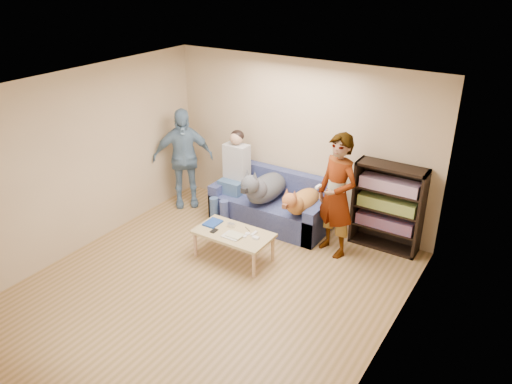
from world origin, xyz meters
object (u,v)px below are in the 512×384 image
Objects in this scene: person_standing_right at (337,196)px; coffee_table at (233,235)px; notebook_blue at (213,223)px; bookshelf at (388,205)px; dog_gray at (264,188)px; person_seated at (233,172)px; person_standing_left at (183,158)px; sofa at (273,206)px; camera_silver at (231,225)px; dog_tan at (301,202)px.

person_standing_right reaches higher than coffee_table.
bookshelf reaches higher than notebook_blue.
dog_gray is (0.25, 1.01, 0.23)m from notebook_blue.
person_seated is at bearing 124.42° from coffee_table.
person_standing_left is 0.91× the size of sofa.
coffee_table is (0.77, -1.12, -0.40)m from person_seated.
coffee_table is at bearing -139.09° from bookshelf.
camera_silver is 0.10× the size of dog_tan.
camera_silver is 1.23m from person_seated.
bookshelf is at bearing 8.29° from person_seated.
notebook_blue is 0.41m from coffee_table.
coffee_table is 0.85× the size of bookshelf.
dog_gray is at bearing -107.50° from sofa.
person_standing_left is 1.57× the size of coffee_table.
person_seated is 1.29× the size of dog_tan.
coffee_table is at bearing -7.13° from notebook_blue.
dog_tan is at bearing -167.40° from person_standing_right.
person_standing_right is 1.41m from sofa.
coffee_table is 2.28m from bookshelf.
person_standing_left reaches higher than dog_gray.
notebook_blue is 0.18× the size of person_seated.
notebook_blue is 1.36m from dog_tan.
dog_tan is 1.04× the size of coffee_table.
person_standing_right reaches higher than camera_silver.
dog_gray is at bearing -39.26° from person_standing_left.
person_standing_right is at bearing -9.75° from dog_tan.
dog_tan is at bearing 62.98° from coffee_table.
dog_gray is 0.98× the size of bookshelf.
person_standing_left is at bearing -158.81° from person_standing_right.
person_standing_left is 0.95m from person_seated.
person_standing_right is 6.98× the size of notebook_blue.
sofa is at bearing 160.86° from dog_tan.
notebook_blue is at bearing -103.80° from dog_gray.
camera_silver is (-1.25, -0.81, -0.46)m from person_standing_right.
person_standing_left is 1.32× the size of bookshelf.
person_standing_right reaches higher than bookshelf.
person_standing_left is at bearing -171.74° from bookshelf.
notebook_blue is (1.30, -0.93, -0.43)m from person_standing_left.
sofa is at bearing -32.98° from person_standing_left.
person_seated reaches higher than dog_tan.
person_seated is (-0.67, -0.13, 0.49)m from sofa.
bookshelf is (3.41, 0.49, -0.18)m from person_standing_left.
bookshelf is at bearing 7.40° from sofa.
sofa is at bearing 72.50° from dog_gray.
person_standing_right is at bearing -5.79° from person_seated.
dog_tan reaches higher than camera_silver.
person_standing_right is 1.31m from dog_gray.
person_standing_left is 6.62× the size of notebook_blue.
person_standing_left is at bearing -171.84° from person_seated.
notebook_blue is 1.07m from dog_gray.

